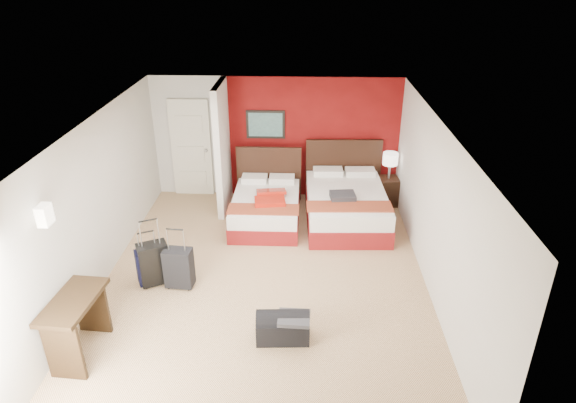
{
  "coord_description": "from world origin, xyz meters",
  "views": [
    {
      "loc": [
        0.59,
        -6.48,
        4.54
      ],
      "look_at": [
        0.33,
        0.8,
        1.0
      ],
      "focal_mm": 31.19,
      "sensor_mm": 36.0,
      "label": 1
    }
  ],
  "objects_px": {
    "table_lamp": "(390,166)",
    "suitcase_charcoal": "(179,269)",
    "suitcase_black": "(154,265)",
    "suitcase_navy": "(150,268)",
    "bed_left": "(266,210)",
    "duffel_bag": "(283,328)",
    "bed_right": "(346,207)",
    "nightstand": "(387,191)",
    "red_suitcase_open": "(271,197)",
    "desk": "(78,327)"
  },
  "relations": [
    {
      "from": "bed_right",
      "to": "duffel_bag",
      "type": "distance_m",
      "value": 3.48
    },
    {
      "from": "red_suitcase_open",
      "to": "table_lamp",
      "type": "height_order",
      "value": "table_lamp"
    },
    {
      "from": "bed_left",
      "to": "suitcase_black",
      "type": "relative_size",
      "value": 2.69
    },
    {
      "from": "bed_left",
      "to": "suitcase_navy",
      "type": "height_order",
      "value": "suitcase_navy"
    },
    {
      "from": "table_lamp",
      "to": "duffel_bag",
      "type": "xyz_separation_m",
      "value": [
        -1.95,
        -4.13,
        -0.66
      ]
    },
    {
      "from": "nightstand",
      "to": "duffel_bag",
      "type": "relative_size",
      "value": 0.82
    },
    {
      "from": "bed_left",
      "to": "duffel_bag",
      "type": "distance_m",
      "value": 3.28
    },
    {
      "from": "nightstand",
      "to": "suitcase_black",
      "type": "relative_size",
      "value": 0.86
    },
    {
      "from": "red_suitcase_open",
      "to": "desk",
      "type": "xyz_separation_m",
      "value": [
        -2.17,
        -3.5,
        -0.16
      ]
    },
    {
      "from": "bed_right",
      "to": "suitcase_black",
      "type": "relative_size",
      "value": 3.18
    },
    {
      "from": "red_suitcase_open",
      "to": "desk",
      "type": "height_order",
      "value": "desk"
    },
    {
      "from": "duffel_bag",
      "to": "nightstand",
      "type": "bearing_deg",
      "value": 61.93
    },
    {
      "from": "duffel_bag",
      "to": "suitcase_navy",
      "type": "bearing_deg",
      "value": 147.35
    },
    {
      "from": "bed_right",
      "to": "suitcase_navy",
      "type": "xyz_separation_m",
      "value": [
        -3.15,
        -2.11,
        -0.04
      ]
    },
    {
      "from": "bed_right",
      "to": "nightstand",
      "type": "xyz_separation_m",
      "value": [
        0.9,
        0.81,
        -0.03
      ]
    },
    {
      "from": "suitcase_black",
      "to": "red_suitcase_open",
      "type": "bearing_deg",
      "value": 22.9
    },
    {
      "from": "nightstand",
      "to": "suitcase_charcoal",
      "type": "relative_size",
      "value": 0.93
    },
    {
      "from": "bed_right",
      "to": "suitcase_black",
      "type": "distance_m",
      "value": 3.74
    },
    {
      "from": "suitcase_navy",
      "to": "desk",
      "type": "relative_size",
      "value": 0.55
    },
    {
      "from": "suitcase_black",
      "to": "suitcase_navy",
      "type": "relative_size",
      "value": 1.21
    },
    {
      "from": "suitcase_navy",
      "to": "desk",
      "type": "bearing_deg",
      "value": -132.22
    },
    {
      "from": "suitcase_black",
      "to": "suitcase_charcoal",
      "type": "height_order",
      "value": "suitcase_black"
    },
    {
      "from": "suitcase_charcoal",
      "to": "bed_right",
      "type": "bearing_deg",
      "value": 44.31
    },
    {
      "from": "table_lamp",
      "to": "desk",
      "type": "bearing_deg",
      "value": -135.02
    },
    {
      "from": "suitcase_navy",
      "to": "suitcase_charcoal",
      "type": "bearing_deg",
      "value": -36.14
    },
    {
      "from": "bed_left",
      "to": "table_lamp",
      "type": "xyz_separation_m",
      "value": [
        2.41,
        0.88,
        0.57
      ]
    },
    {
      "from": "desk",
      "to": "duffel_bag",
      "type": "bearing_deg",
      "value": 12.67
    },
    {
      "from": "table_lamp",
      "to": "duffel_bag",
      "type": "height_order",
      "value": "table_lamp"
    },
    {
      "from": "bed_left",
      "to": "duffel_bag",
      "type": "xyz_separation_m",
      "value": [
        0.46,
        -3.24,
        -0.09
      ]
    },
    {
      "from": "red_suitcase_open",
      "to": "suitcase_navy",
      "type": "height_order",
      "value": "red_suitcase_open"
    },
    {
      "from": "table_lamp",
      "to": "suitcase_navy",
      "type": "xyz_separation_m",
      "value": [
        -4.04,
        -2.92,
        -0.57
      ]
    },
    {
      "from": "red_suitcase_open",
      "to": "desk",
      "type": "relative_size",
      "value": 0.75
    },
    {
      "from": "bed_left",
      "to": "bed_right",
      "type": "height_order",
      "value": "bed_right"
    },
    {
      "from": "bed_left",
      "to": "suitcase_charcoal",
      "type": "bearing_deg",
      "value": -118.35
    },
    {
      "from": "red_suitcase_open",
      "to": "suitcase_black",
      "type": "height_order",
      "value": "suitcase_black"
    },
    {
      "from": "suitcase_charcoal",
      "to": "suitcase_navy",
      "type": "height_order",
      "value": "suitcase_charcoal"
    },
    {
      "from": "suitcase_navy",
      "to": "duffel_bag",
      "type": "xyz_separation_m",
      "value": [
        2.09,
        -1.2,
        -0.1
      ]
    },
    {
      "from": "table_lamp",
      "to": "suitcase_black",
      "type": "height_order",
      "value": "table_lamp"
    },
    {
      "from": "suitcase_navy",
      "to": "table_lamp",
      "type": "bearing_deg",
      "value": 9.44
    },
    {
      "from": "bed_right",
      "to": "suitcase_charcoal",
      "type": "xyz_separation_m",
      "value": [
        -2.68,
        -2.19,
        -0.01
      ]
    },
    {
      "from": "suitcase_black",
      "to": "duffel_bag",
      "type": "xyz_separation_m",
      "value": [
        2.02,
        -1.19,
        -0.15
      ]
    },
    {
      "from": "bed_left",
      "to": "duffel_bag",
      "type": "bearing_deg",
      "value": -81.57
    },
    {
      "from": "bed_left",
      "to": "table_lamp",
      "type": "relative_size",
      "value": 3.31
    },
    {
      "from": "nightstand",
      "to": "suitcase_charcoal",
      "type": "xyz_separation_m",
      "value": [
        -3.57,
        -3.0,
        0.02
      ]
    },
    {
      "from": "nightstand",
      "to": "desk",
      "type": "xyz_separation_m",
      "value": [
        -4.48,
        -4.48,
        0.13
      ]
    },
    {
      "from": "suitcase_navy",
      "to": "bed_right",
      "type": "bearing_deg",
      "value": 7.42
    },
    {
      "from": "nightstand",
      "to": "suitcase_navy",
      "type": "distance_m",
      "value": 4.99
    },
    {
      "from": "table_lamp",
      "to": "suitcase_charcoal",
      "type": "distance_m",
      "value": 4.7
    },
    {
      "from": "red_suitcase_open",
      "to": "table_lamp",
      "type": "relative_size",
      "value": 1.4
    },
    {
      "from": "suitcase_black",
      "to": "nightstand",
      "type": "bearing_deg",
      "value": 9.72
    }
  ]
}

